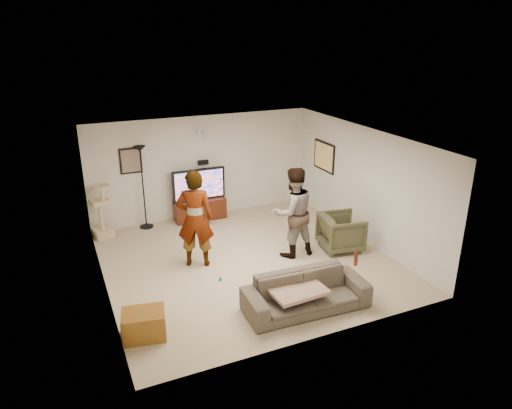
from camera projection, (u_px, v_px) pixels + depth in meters
name	position (u px, v px, depth m)	size (l,w,h in m)	color
floor	(247.00, 261.00, 9.47)	(5.50, 5.50, 0.02)	#C1B18C
ceiling	(246.00, 139.00, 8.58)	(5.50, 5.50, 0.02)	silver
wall_back	(203.00, 167.00, 11.37)	(5.50, 0.04, 2.50)	silver
wall_front	(322.00, 265.00, 6.68)	(5.50, 0.04, 2.50)	silver
wall_left	(99.00, 226.00, 7.98)	(0.04, 5.50, 2.50)	silver
wall_right	(364.00, 185.00, 10.07)	(0.04, 5.50, 2.50)	silver
wall_clock	(202.00, 133.00, 11.05)	(0.26, 0.26, 0.04)	white
wall_speaker	(203.00, 162.00, 11.28)	(0.25, 0.10, 0.10)	black
picture_back	(131.00, 161.00, 10.58)	(0.42, 0.03, 0.52)	#746153
picture_right	(324.00, 156.00, 11.34)	(0.03, 0.78, 0.62)	#FBC972
tv_stand	(200.00, 209.00, 11.44)	(1.24, 0.45, 0.52)	#38160A
console_box	(203.00, 224.00, 11.16)	(0.40, 0.30, 0.07)	silver
tv	(199.00, 184.00, 11.21)	(1.29, 0.08, 0.77)	black
tv_screen	(199.00, 185.00, 11.18)	(1.19, 0.01, 0.67)	#FD764A
floor_lamp	(143.00, 188.00, 10.72)	(0.32, 0.32, 1.96)	black
cat_tree	(100.00, 211.00, 10.34)	(0.40, 0.40, 1.23)	#C6B38A
person_left	(195.00, 219.00, 8.99)	(0.71, 0.47, 1.96)	#A3A3A3
person_right	(293.00, 212.00, 9.41)	(0.91, 0.71, 1.88)	teal
sofa	(306.00, 293.00, 7.75)	(2.09, 0.82, 0.61)	#484035
throw_blanket	(296.00, 289.00, 7.64)	(0.90, 0.70, 0.06)	tan
beer_bottle	(356.00, 259.00, 7.96)	(0.06, 0.06, 0.25)	#4A1E12
armchair	(341.00, 232.00, 9.85)	(0.82, 0.84, 0.77)	#41412B
side_table	(144.00, 324.00, 7.07)	(0.64, 0.48, 0.43)	brown
toy_ball	(220.00, 279.00, 8.72)	(0.07, 0.07, 0.07)	teal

